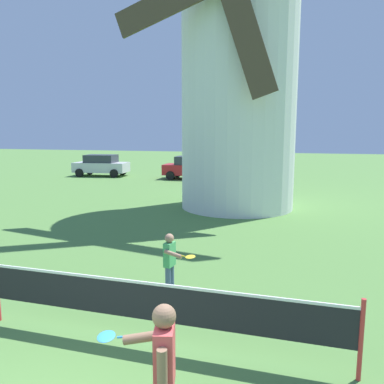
# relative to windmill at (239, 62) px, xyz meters

# --- Properties ---
(windmill) EXTENTS (8.15, 5.40, 12.38)m
(windmill) POSITION_rel_windmill_xyz_m (0.00, 0.00, 0.00)
(windmill) COLOR white
(windmill) RESTS_ON ground_plane
(tennis_net) EXTENTS (5.67, 0.06, 1.10)m
(tennis_net) POSITION_rel_windmill_xyz_m (0.65, -10.99, -5.29)
(tennis_net) COLOR red
(tennis_net) RESTS_ON ground_plane
(player_near) EXTENTS (0.89, 0.50, 1.53)m
(player_near) POSITION_rel_windmill_xyz_m (1.43, -12.69, -5.11)
(player_near) COLOR #333338
(player_near) RESTS_ON ground_plane
(player_far) EXTENTS (0.70, 0.57, 1.20)m
(player_far) POSITION_rel_windmill_xyz_m (0.24, -9.11, -5.29)
(player_far) COLOR slate
(player_far) RESTS_ON ground_plane
(parked_car_silver) EXTENTS (4.04, 2.23, 1.56)m
(parked_car_silver) POSITION_rel_windmill_xyz_m (-11.58, 9.02, -5.17)
(parked_car_silver) COLOR silver
(parked_car_silver) RESTS_ON ground_plane
(parked_car_red) EXTENTS (3.93, 2.02, 1.56)m
(parked_car_red) POSITION_rel_windmill_xyz_m (-4.61, 9.06, -5.17)
(parked_car_red) COLOR red
(parked_car_red) RESTS_ON ground_plane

